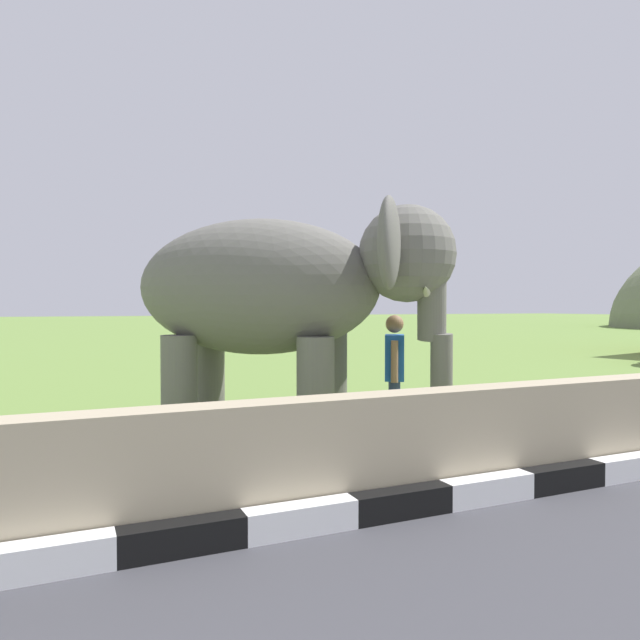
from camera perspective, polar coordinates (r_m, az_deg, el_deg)
The scene contains 3 objects.
barrier_parapet at distance 4.68m, azimuth -12.79°, elevation -14.37°, with size 28.00×0.36×1.00m, color tan.
elephant at distance 7.25m, azimuth -3.44°, elevation 2.84°, with size 3.94×3.63×2.97m.
person_handler at distance 7.54m, azimuth 7.32°, elevation -5.05°, with size 0.41×0.59×1.66m.
Camera 1 is at (1.16, -0.10, 1.77)m, focal length 32.61 mm.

